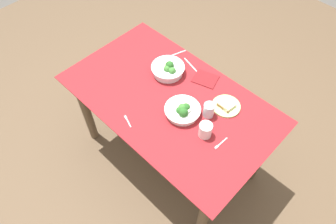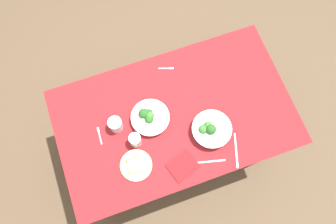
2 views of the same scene
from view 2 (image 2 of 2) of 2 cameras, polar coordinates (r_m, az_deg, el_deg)
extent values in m
plane|color=brown|center=(2.84, 0.84, -5.45)|extent=(6.00, 6.00, 0.00)
cube|color=maroon|center=(2.10, 1.13, -0.74)|extent=(1.44, 0.85, 0.01)
cube|color=brown|center=(2.11, 1.12, -0.87)|extent=(1.40, 0.83, 0.02)
cylinder|color=brown|center=(2.71, 11.06, 7.15)|extent=(0.07, 0.07, 0.74)
cylinder|color=brown|center=(2.59, -14.59, -1.25)|extent=(0.07, 0.07, 0.74)
cylinder|color=brown|center=(2.56, 16.75, -5.57)|extent=(0.07, 0.07, 0.74)
cylinder|color=brown|center=(2.44, -10.61, -15.29)|extent=(0.07, 0.07, 0.74)
cylinder|color=white|center=(2.06, 7.17, -2.99)|extent=(0.21, 0.21, 0.05)
cylinder|color=white|center=(2.03, 7.27, -2.76)|extent=(0.24, 0.24, 0.01)
sphere|color=#3D7A33|center=(2.02, 5.81, -2.89)|extent=(0.05, 0.05, 0.05)
sphere|color=#3D7A33|center=(2.03, 6.76, -2.13)|extent=(0.04, 0.04, 0.04)
sphere|color=#3D7A33|center=(2.02, 6.62, -2.22)|extent=(0.05, 0.05, 0.05)
sphere|color=#286023|center=(2.01, 7.12, -2.85)|extent=(0.06, 0.06, 0.06)
cylinder|color=beige|center=(2.02, 7.44, -2.69)|extent=(0.06, 0.06, 0.01)
cylinder|color=white|center=(2.07, -2.93, -1.07)|extent=(0.21, 0.21, 0.04)
cylinder|color=white|center=(2.05, -2.96, -0.87)|extent=(0.23, 0.23, 0.01)
sphere|color=#286023|center=(2.05, -3.15, -0.17)|extent=(0.05, 0.05, 0.05)
sphere|color=#286023|center=(2.03, -3.17, -1.32)|extent=(0.05, 0.05, 0.05)
sphere|color=#286023|center=(2.04, -4.00, -0.27)|extent=(0.06, 0.06, 0.06)
sphere|color=#3D7A33|center=(2.04, -3.01, -0.65)|extent=(0.05, 0.05, 0.05)
cylinder|color=beige|center=(2.03, -3.07, -0.95)|extent=(0.09, 0.09, 0.01)
cylinder|color=#B7D684|center=(2.03, -5.30, -8.78)|extent=(0.19, 0.19, 0.01)
cube|color=beige|center=(2.01, -5.34, -8.70)|extent=(0.10, 0.09, 0.02)
cube|color=#9E703D|center=(2.02, -5.69, -7.63)|extent=(0.09, 0.01, 0.02)
cylinder|color=silver|center=(2.05, -8.66, -2.07)|extent=(0.08, 0.08, 0.10)
cylinder|color=silver|center=(2.01, -5.42, -4.66)|extent=(0.07, 0.07, 0.10)
cube|color=#B7B7BC|center=(2.10, -11.14, -4.24)|extent=(0.01, 0.08, 0.00)
cube|color=#B7B7BC|center=(2.11, -11.47, -2.86)|extent=(0.01, 0.03, 0.00)
cube|color=#B7B7BC|center=(2.21, -0.70, 7.21)|extent=(0.07, 0.03, 0.00)
cube|color=#B7B7BC|center=(2.21, 0.59, 7.23)|extent=(0.03, 0.02, 0.00)
cube|color=#B7B7BC|center=(2.04, 6.57, -8.18)|extent=(0.20, 0.06, 0.00)
cube|color=#B7B7BC|center=(2.08, 11.19, -6.25)|extent=(0.07, 0.20, 0.00)
cube|color=maroon|center=(2.02, 2.44, -8.88)|extent=(0.20, 0.18, 0.01)
camera|label=1|loc=(1.71, -55.80, 37.29)|focal=33.04mm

